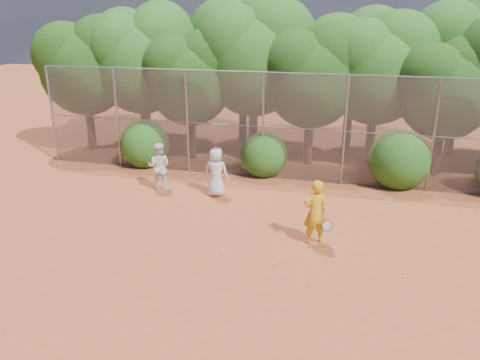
# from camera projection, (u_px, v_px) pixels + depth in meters

# --- Properties ---
(ground) EXTENTS (80.00, 80.00, 0.00)m
(ground) POSITION_uv_depth(u_px,v_px,m) (253.00, 253.00, 12.43)
(ground) COLOR #994422
(ground) RESTS_ON ground
(fence_back) EXTENTS (20.05, 0.09, 4.03)m
(fence_back) POSITION_uv_depth(u_px,v_px,m) (286.00, 127.00, 17.24)
(fence_back) COLOR gray
(fence_back) RESTS_ON ground
(tree_0) EXTENTS (4.38, 3.81, 6.00)m
(tree_0) POSITION_uv_depth(u_px,v_px,m) (85.00, 63.00, 20.62)
(tree_0) COLOR black
(tree_0) RESTS_ON ground
(tree_1) EXTENTS (4.64, 4.03, 6.35)m
(tree_1) POSITION_uv_depth(u_px,v_px,m) (142.00, 58.00, 20.42)
(tree_1) COLOR black
(tree_1) RESTS_ON ground
(tree_2) EXTENTS (3.99, 3.47, 5.47)m
(tree_2) POSITION_uv_depth(u_px,v_px,m) (191.00, 75.00, 19.40)
(tree_2) COLOR black
(tree_2) RESTS_ON ground
(tree_3) EXTENTS (4.89, 4.26, 6.70)m
(tree_3) POSITION_uv_depth(u_px,v_px,m) (255.00, 54.00, 19.47)
(tree_3) COLOR black
(tree_3) RESTS_ON ground
(tree_4) EXTENTS (4.19, 3.64, 5.73)m
(tree_4) POSITION_uv_depth(u_px,v_px,m) (313.00, 73.00, 18.55)
(tree_4) COLOR black
(tree_4) RESTS_ON ground
(tree_5) EXTENTS (4.51, 3.92, 6.17)m
(tree_5) POSITION_uv_depth(u_px,v_px,m) (379.00, 65.00, 18.61)
(tree_5) COLOR black
(tree_5) RESTS_ON ground
(tree_6) EXTENTS (3.86, 3.36, 5.29)m
(tree_6) POSITION_uv_depth(u_px,v_px,m) (448.00, 86.00, 17.31)
(tree_6) COLOR black
(tree_6) RESTS_ON ground
(tree_9) EXTENTS (4.83, 4.20, 6.62)m
(tree_9) POSITION_uv_depth(u_px,v_px,m) (144.00, 49.00, 22.69)
(tree_9) COLOR black
(tree_9) RESTS_ON ground
(tree_10) EXTENTS (5.15, 4.48, 7.06)m
(tree_10) POSITION_uv_depth(u_px,v_px,m) (245.00, 45.00, 21.63)
(tree_10) COLOR black
(tree_10) RESTS_ON ground
(tree_11) EXTENTS (4.64, 4.03, 6.35)m
(tree_11) POSITION_uv_depth(u_px,v_px,m) (354.00, 58.00, 20.26)
(tree_11) COLOR black
(tree_11) RESTS_ON ground
(tree_12) EXTENTS (5.02, 4.37, 6.88)m
(tree_12) POSITION_uv_depth(u_px,v_px,m) (465.00, 51.00, 19.66)
(tree_12) COLOR black
(tree_12) RESTS_ON ground
(bush_0) EXTENTS (2.00, 2.00, 2.00)m
(bush_0) POSITION_uv_depth(u_px,v_px,m) (145.00, 142.00, 19.23)
(bush_0) COLOR #1E4E13
(bush_0) RESTS_ON ground
(bush_1) EXTENTS (1.80, 1.80, 1.80)m
(bush_1) POSITION_uv_depth(u_px,v_px,m) (264.00, 153.00, 18.11)
(bush_1) COLOR #1E4E13
(bush_1) RESTS_ON ground
(bush_2) EXTENTS (2.20, 2.20, 2.20)m
(bush_2) POSITION_uv_depth(u_px,v_px,m) (400.00, 157.00, 16.89)
(bush_2) COLOR #1E4E13
(bush_2) RESTS_ON ground
(player_yellow) EXTENTS (0.91, 0.72, 1.84)m
(player_yellow) POSITION_uv_depth(u_px,v_px,m) (315.00, 212.00, 12.67)
(player_yellow) COLOR gold
(player_yellow) RESTS_ON ground
(player_teen) EXTENTS (0.86, 0.57, 1.75)m
(player_teen) POSITION_uv_depth(u_px,v_px,m) (216.00, 172.00, 16.04)
(player_teen) COLOR silver
(player_teen) RESTS_ON ground
(player_white) EXTENTS (0.93, 0.81, 1.73)m
(player_white) POSITION_uv_depth(u_px,v_px,m) (159.00, 166.00, 16.64)
(player_white) COLOR white
(player_white) RESTS_ON ground
(ball_0) EXTENTS (0.07, 0.07, 0.07)m
(ball_0) POSITION_uv_depth(u_px,v_px,m) (320.00, 228.00, 13.80)
(ball_0) COLOR #BED727
(ball_0) RESTS_ON ground
(ball_1) EXTENTS (0.07, 0.07, 0.07)m
(ball_1) POSITION_uv_depth(u_px,v_px,m) (325.00, 207.00, 15.26)
(ball_1) COLOR #BED727
(ball_1) RESTS_ON ground
(ball_2) EXTENTS (0.07, 0.07, 0.07)m
(ball_2) POSITION_uv_depth(u_px,v_px,m) (273.00, 264.00, 11.81)
(ball_2) COLOR #BED727
(ball_2) RESTS_ON ground
(ball_3) EXTENTS (0.07, 0.07, 0.07)m
(ball_3) POSITION_uv_depth(u_px,v_px,m) (404.00, 273.00, 11.39)
(ball_3) COLOR #BED727
(ball_3) RESTS_ON ground
(ball_4) EXTENTS (0.07, 0.07, 0.07)m
(ball_4) POSITION_uv_depth(u_px,v_px,m) (223.00, 251.00, 12.43)
(ball_4) COLOR #BED727
(ball_4) RESTS_ON ground
(ball_5) EXTENTS (0.07, 0.07, 0.07)m
(ball_5) POSITION_uv_depth(u_px,v_px,m) (399.00, 198.00, 16.03)
(ball_5) COLOR #BED727
(ball_5) RESTS_ON ground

